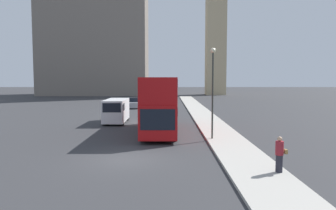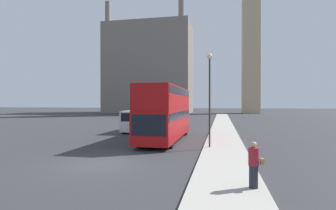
# 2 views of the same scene
# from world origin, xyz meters

# --- Properties ---
(ground_plane) EXTENTS (300.00, 300.00, 0.00)m
(ground_plane) POSITION_xyz_m (0.00, 0.00, 0.00)
(ground_plane) COLOR #333335
(sidewalk_strip) EXTENTS (2.78, 120.00, 0.15)m
(sidewalk_strip) POSITION_xyz_m (6.39, 0.00, 0.07)
(sidewalk_strip) COLOR #ADA89E
(sidewalk_strip) RESTS_ON ground_plane
(building_block_distant) EXTENTS (27.40, 14.65, 34.89)m
(building_block_distant) POSITION_xyz_m (-17.05, 70.44, 14.36)
(building_block_distant) COLOR slate
(building_block_distant) RESTS_ON ground_plane
(red_double_decker_bus) EXTENTS (2.62, 10.83, 4.46)m
(red_double_decker_bus) POSITION_xyz_m (1.62, 9.00, 2.47)
(red_double_decker_bus) COLOR #A80F11
(red_double_decker_bus) RESTS_ON ground_plane
(white_van) EXTENTS (2.00, 5.29, 2.32)m
(white_van) POSITION_xyz_m (-2.84, 14.71, 1.25)
(white_van) COLOR white
(white_van) RESTS_ON ground_plane
(pedestrian) EXTENTS (0.52, 0.36, 1.63)m
(pedestrian) POSITION_xyz_m (7.32, -2.95, 0.97)
(pedestrian) COLOR #23232D
(pedestrian) RESTS_ON sidewalk_strip
(street_lamp) EXTENTS (0.36, 0.36, 6.35)m
(street_lamp) POSITION_xyz_m (5.42, 5.42, 4.26)
(street_lamp) COLOR #2D332D
(street_lamp) RESTS_ON sidewalk_strip
(parked_sedan) EXTENTS (1.88, 4.61, 1.52)m
(parked_sedan) POSITION_xyz_m (-2.90, 31.20, 0.68)
(parked_sedan) COLOR #99999E
(parked_sedan) RESTS_ON ground_plane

